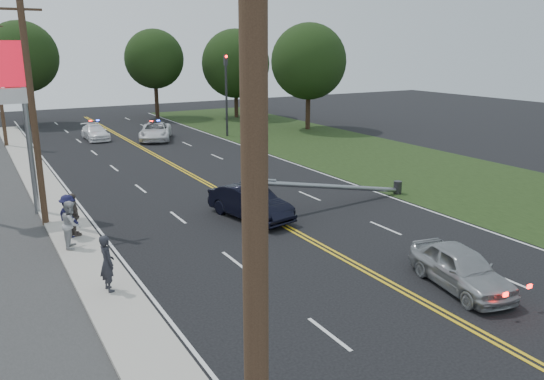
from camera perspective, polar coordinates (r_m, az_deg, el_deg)
ground at (r=18.86m, az=11.77°, el=-9.41°), size 120.00×120.00×0.00m
sidewalk at (r=24.12m, az=-20.64°, el=-4.40°), size 1.80×70.00×0.12m
grass_verge at (r=34.72m, az=17.60°, el=1.60°), size 12.00×80.00×0.01m
centerline_yellow at (r=26.61m, az=-2.59°, el=-1.72°), size 0.36×80.00×0.00m
traffic_signal at (r=47.20m, az=-4.95°, el=10.85°), size 0.28×0.41×7.05m
fallen_streetlight at (r=26.90m, az=7.32°, el=0.37°), size 9.36×0.44×1.91m
utility_pole_near at (r=5.89m, az=-1.77°, el=-11.78°), size 1.60×0.28×10.00m
utility_pole_mid at (r=24.90m, az=-24.34°, el=7.72°), size 1.60×0.28×10.00m
tree_6 at (r=59.63m, az=-25.30°, el=12.82°), size 7.03×7.03×10.25m
tree_7 at (r=60.90m, az=-12.55°, el=13.59°), size 6.41×6.41×9.61m
tree_8 at (r=60.08m, az=-3.94°, el=13.40°), size 7.48×7.48×9.63m
tree_9 at (r=51.15m, az=3.98°, el=13.62°), size 7.08×7.08×9.91m
crashed_sedan at (r=24.53m, az=-2.35°, el=-1.36°), size 2.52×4.86×1.52m
waiting_sedan at (r=18.68m, az=19.66°, el=-7.90°), size 2.43×4.37×1.41m
emergency_a at (r=46.50m, az=-12.42°, el=6.18°), size 4.27×5.81×1.47m
emergency_b at (r=48.02m, az=-18.49°, el=5.90°), size 1.79×4.36×1.26m
bystander_a at (r=17.87m, az=-17.32°, el=-7.51°), size 0.54×0.74×1.88m
bystander_b at (r=22.10m, az=-20.77°, el=-3.45°), size 0.95×1.08×1.87m
bystander_c at (r=23.29m, az=-21.03°, el=-2.63°), size 1.07×1.34×1.81m
bystander_d at (r=23.37m, az=-20.55°, el=-2.51°), size 0.64×1.13×1.82m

